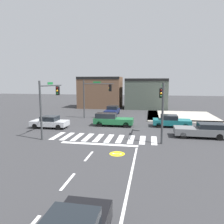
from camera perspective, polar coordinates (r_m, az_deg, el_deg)
The scene contains 14 objects.
ground_plane at distance 24.70m, azimuth 0.02°, elevation -4.31°, with size 120.00×120.00×0.00m, color #353538.
crosswalk_near at distance 20.42m, azimuth -2.24°, elevation -7.00°, with size 9.97×2.93×0.01m.
lane_markings at distance 13.26m, azimuth -4.67°, elevation -15.66°, with size 6.80×20.25×0.01m.
bike_detector_marking at distance 16.15m, azimuth 1.38°, elevation -11.17°, with size 1.16×1.16×0.01m.
curb_corner_northeast at distance 33.83m, azimuth 17.27°, elevation -1.14°, with size 10.00×10.60×0.15m.
storefront_row at distance 43.01m, azimuth 3.10°, elevation 5.15°, with size 17.53×6.26×6.26m.
traffic_signal_southwest at distance 21.79m, azimuth -16.55°, elevation 3.58°, with size 0.32×4.74×5.43m.
traffic_signal_northwest at distance 30.62m, azimuth -4.51°, elevation 5.23°, with size 4.48×0.32×5.59m.
traffic_signal_southeast at distance 20.17m, azimuth 13.24°, elevation 2.93°, with size 0.32×4.47×5.26m.
car_green at distance 25.71m, azimuth -0.10°, elevation -2.03°, with size 4.70×1.73×1.54m.
car_navy at distance 34.17m, azimuth 0.06°, elevation 0.42°, with size 1.88×4.65×1.44m.
car_gray at distance 22.23m, azimuth 23.04°, elevation -4.49°, with size 4.69×1.88×1.40m.
car_silver at distance 25.69m, azimuth -16.37°, elevation -2.60°, with size 4.20×1.86×1.38m.
car_teal at distance 26.15m, azimuth 15.57°, elevation -2.34°, with size 4.35×1.85×1.41m.
Camera 1 is at (4.28, -23.73, 5.37)m, focal length 34.01 mm.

